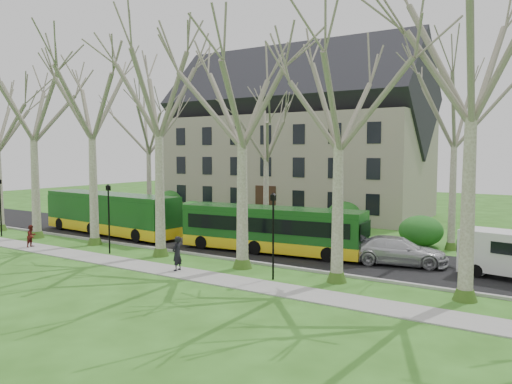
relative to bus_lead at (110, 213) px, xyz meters
The scene contains 14 objects.
ground 12.34m from the bus_lead, 19.07° to the right, with size 120.00×120.00×0.00m, color #2E5D1A.
sidewalk 13.36m from the bus_lead, 29.34° to the right, with size 70.00×2.00×0.06m, color gray.
road 11.77m from the bus_lead, ahead, with size 80.00×8.00×0.06m, color black.
curb 11.93m from the bus_lead, 12.18° to the right, with size 80.00×0.25×0.14m, color #A5A39E.
building 21.72m from the bus_lead, 74.48° to the left, with size 26.50×12.20×16.00m.
tree_row_verge 13.25m from the bus_lead, 17.73° to the right, with size 49.00×7.00×14.00m.
tree_row_far 13.12m from the bus_lead, 34.42° to the left, with size 33.00×7.00×12.00m.
lamp_row 12.62m from the bus_lead, 23.37° to the right, with size 36.22×0.22×4.30m.
hedges 12.17m from the bus_lead, 55.45° to the left, with size 30.60×8.60×2.00m.
bus_lead is the anchor object (origin of this frame).
bus_follow 14.15m from the bus_lead, ahead, with size 11.85×2.47×2.96m, color #154917, non-canonical shape.
sedan 22.00m from the bus_lead, ahead, with size 2.19×5.39×1.57m, color #BABABF.
pedestrian_a 13.89m from the bus_lead, 27.06° to the right, with size 0.67×0.44×1.85m, color black.
pedestrian_b 6.57m from the bus_lead, 92.96° to the right, with size 0.72×0.56×1.47m, color #561613.
Camera 1 is at (18.52, -22.29, 6.43)m, focal length 35.00 mm.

